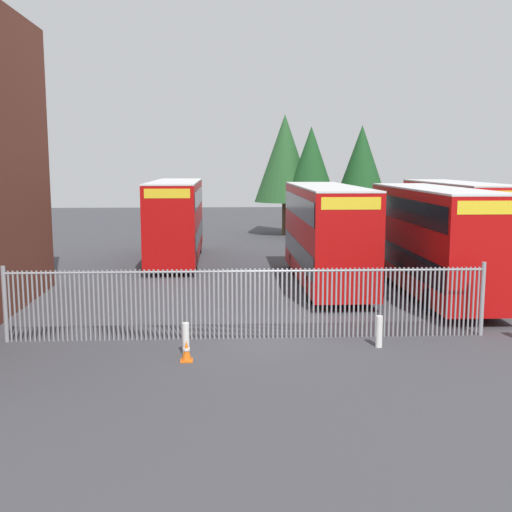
{
  "coord_description": "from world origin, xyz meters",
  "views": [
    {
      "loc": [
        -1.19,
        -19.11,
        5.44
      ],
      "look_at": [
        0.0,
        4.0,
        2.0
      ],
      "focal_mm": 44.44,
      "sensor_mm": 36.0,
      "label": 1
    }
  ],
  "objects_px": {
    "double_decker_bus_behind_fence_left": "(433,237)",
    "bollard_center_front": "(379,332)",
    "double_decker_bus_near_gate": "(326,231)",
    "double_decker_bus_behind_fence_right": "(455,221)",
    "traffic_cone_by_gate": "(186,351)",
    "bollard_near_left": "(186,339)",
    "double_decker_bus_far_back": "(176,217)"
  },
  "relations": [
    {
      "from": "double_decker_bus_behind_fence_left",
      "to": "bollard_center_front",
      "type": "bearing_deg",
      "value": -118.55
    },
    {
      "from": "double_decker_bus_near_gate",
      "to": "double_decker_bus_behind_fence_right",
      "type": "bearing_deg",
      "value": 32.15
    },
    {
      "from": "double_decker_bus_behind_fence_right",
      "to": "bollard_center_front",
      "type": "xyz_separation_m",
      "value": [
        -7.46,
        -14.25,
        -1.95
      ]
    },
    {
      "from": "double_decker_bus_near_gate",
      "to": "double_decker_bus_behind_fence_right",
      "type": "relative_size",
      "value": 1.0
    },
    {
      "from": "double_decker_bus_near_gate",
      "to": "bollard_center_front",
      "type": "xyz_separation_m",
      "value": [
        0.09,
        -9.51,
        -1.95
      ]
    },
    {
      "from": "double_decker_bus_behind_fence_left",
      "to": "traffic_cone_by_gate",
      "type": "height_order",
      "value": "double_decker_bus_behind_fence_left"
    },
    {
      "from": "double_decker_bus_behind_fence_right",
      "to": "bollard_near_left",
      "type": "xyz_separation_m",
      "value": [
        -13.12,
        -14.78,
        -1.95
      ]
    },
    {
      "from": "double_decker_bus_near_gate",
      "to": "bollard_near_left",
      "type": "bearing_deg",
      "value": -119.08
    },
    {
      "from": "traffic_cone_by_gate",
      "to": "double_decker_bus_behind_fence_left",
      "type": "bearing_deg",
      "value": 40.98
    },
    {
      "from": "double_decker_bus_near_gate",
      "to": "traffic_cone_by_gate",
      "type": "xyz_separation_m",
      "value": [
        -5.54,
        -10.57,
        -2.13
      ]
    },
    {
      "from": "double_decker_bus_far_back",
      "to": "traffic_cone_by_gate",
      "type": "xyz_separation_m",
      "value": [
        1.56,
        -18.04,
        -2.13
      ]
    },
    {
      "from": "double_decker_bus_near_gate",
      "to": "bollard_near_left",
      "type": "relative_size",
      "value": 11.38
    },
    {
      "from": "double_decker_bus_far_back",
      "to": "bollard_center_front",
      "type": "distance_m",
      "value": 18.53
    },
    {
      "from": "double_decker_bus_near_gate",
      "to": "double_decker_bus_far_back",
      "type": "distance_m",
      "value": 10.3
    },
    {
      "from": "double_decker_bus_behind_fence_right",
      "to": "bollard_center_front",
      "type": "bearing_deg",
      "value": -117.63
    },
    {
      "from": "bollard_near_left",
      "to": "double_decker_bus_behind_fence_left",
      "type": "bearing_deg",
      "value": 38.95
    },
    {
      "from": "double_decker_bus_behind_fence_left",
      "to": "double_decker_bus_far_back",
      "type": "distance_m",
      "value": 14.78
    },
    {
      "from": "traffic_cone_by_gate",
      "to": "bollard_near_left",
      "type": "bearing_deg",
      "value": 94.84
    },
    {
      "from": "double_decker_bus_near_gate",
      "to": "bollard_center_front",
      "type": "distance_m",
      "value": 9.7
    },
    {
      "from": "bollard_center_front",
      "to": "double_decker_bus_behind_fence_right",
      "type": "bearing_deg",
      "value": 62.37
    },
    {
      "from": "double_decker_bus_near_gate",
      "to": "traffic_cone_by_gate",
      "type": "height_order",
      "value": "double_decker_bus_near_gate"
    },
    {
      "from": "double_decker_bus_behind_fence_left",
      "to": "bollard_center_front",
      "type": "distance_m",
      "value": 8.46
    },
    {
      "from": "double_decker_bus_behind_fence_right",
      "to": "traffic_cone_by_gate",
      "type": "distance_m",
      "value": 20.25
    },
    {
      "from": "bollard_center_front",
      "to": "double_decker_bus_near_gate",
      "type": "bearing_deg",
      "value": 90.52
    },
    {
      "from": "double_decker_bus_near_gate",
      "to": "bollard_near_left",
      "type": "distance_m",
      "value": 11.65
    },
    {
      "from": "double_decker_bus_far_back",
      "to": "traffic_cone_by_gate",
      "type": "bearing_deg",
      "value": -85.06
    },
    {
      "from": "double_decker_bus_behind_fence_left",
      "to": "double_decker_bus_behind_fence_right",
      "type": "xyz_separation_m",
      "value": [
        3.52,
        7.01,
        0.0
      ]
    },
    {
      "from": "double_decker_bus_near_gate",
      "to": "bollard_near_left",
      "type": "xyz_separation_m",
      "value": [
        -5.58,
        -10.04,
        -1.95
      ]
    },
    {
      "from": "double_decker_bus_behind_fence_right",
      "to": "traffic_cone_by_gate",
      "type": "height_order",
      "value": "double_decker_bus_behind_fence_right"
    },
    {
      "from": "double_decker_bus_near_gate",
      "to": "double_decker_bus_far_back",
      "type": "height_order",
      "value": "same"
    },
    {
      "from": "double_decker_bus_behind_fence_right",
      "to": "bollard_near_left",
      "type": "bearing_deg",
      "value": -131.61
    },
    {
      "from": "double_decker_bus_near_gate",
      "to": "double_decker_bus_far_back",
      "type": "xyz_separation_m",
      "value": [
        -7.09,
        7.46,
        0.0
      ]
    }
  ]
}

